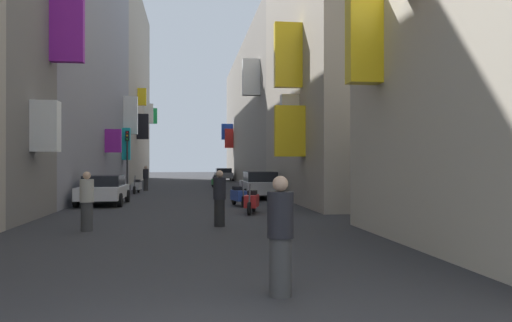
# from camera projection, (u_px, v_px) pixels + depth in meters

# --- Properties ---
(ground_plane) EXTENTS (140.00, 140.00, 0.00)m
(ground_plane) POSITION_uv_depth(u_px,v_px,m) (188.00, 191.00, 33.43)
(ground_plane) COLOR #2D2D30
(building_left_mid_b) EXTENTS (7.05, 22.35, 18.07)m
(building_left_mid_b) POSITION_uv_depth(u_px,v_px,m) (55.00, 46.00, 29.45)
(building_left_mid_b) COLOR gray
(building_left_mid_b) RESTS_ON ground
(building_left_mid_c) EXTENTS (7.14, 21.79, 19.76)m
(building_left_mid_c) POSITION_uv_depth(u_px,v_px,m) (112.00, 88.00, 51.30)
(building_left_mid_c) COLOR #9E9384
(building_left_mid_c) RESTS_ON ground
(building_right_mid_b) EXTENTS (7.31, 13.44, 17.32)m
(building_right_mid_b) POSITION_uv_depth(u_px,v_px,m) (344.00, 32.00, 24.85)
(building_right_mid_b) COLOR #9E9384
(building_right_mid_b) RESTS_ON ground
(building_right_mid_c) EXTENTS (7.30, 33.08, 13.10)m
(building_right_mid_c) POSITION_uv_depth(u_px,v_px,m) (270.00, 116.00, 47.89)
(building_right_mid_c) COLOR gray
(building_right_mid_c) RESTS_ON ground
(parked_car_grey) EXTENTS (1.99, 4.17, 1.35)m
(parked_car_grey) POSITION_uv_depth(u_px,v_px,m) (224.00, 174.00, 52.44)
(parked_car_grey) COLOR slate
(parked_car_grey) RESTS_ON ground
(parked_car_silver) EXTENTS (1.94, 4.10, 1.44)m
(parked_car_silver) POSITION_uv_depth(u_px,v_px,m) (260.00, 184.00, 25.99)
(parked_car_silver) COLOR #B7B7BC
(parked_car_silver) RESTS_ON ground
(parked_car_white) EXTENTS (2.00, 4.00, 1.33)m
(parked_car_white) POSITION_uv_depth(u_px,v_px,m) (104.00, 189.00, 22.08)
(parked_car_white) COLOR white
(parked_car_white) RESTS_ON ground
(scooter_blue) EXTENTS (0.67, 1.98, 1.13)m
(scooter_blue) POSITION_uv_depth(u_px,v_px,m) (239.00, 195.00, 21.40)
(scooter_blue) COLOR #2D4CAD
(scooter_blue) RESTS_ON ground
(scooter_red) EXTENTS (0.71, 1.89, 1.13)m
(scooter_red) POSITION_uv_depth(u_px,v_px,m) (252.00, 201.00, 18.23)
(scooter_red) COLOR red
(scooter_red) RESTS_ON ground
(scooter_silver) EXTENTS (0.53, 1.97, 1.13)m
(scooter_silver) POSITION_uv_depth(u_px,v_px,m) (137.00, 186.00, 30.31)
(scooter_silver) COLOR #ADADB2
(scooter_silver) RESTS_ON ground
(scooter_green) EXTENTS (0.81, 1.91, 1.13)m
(scooter_green) POSITION_uv_depth(u_px,v_px,m) (217.00, 182.00, 37.02)
(scooter_green) COLOR #287F3D
(scooter_green) RESTS_ON ground
(pedestrian_crossing) EXTENTS (0.40, 0.40, 1.68)m
(pedestrian_crossing) POSITION_uv_depth(u_px,v_px,m) (220.00, 198.00, 14.46)
(pedestrian_crossing) COLOR black
(pedestrian_crossing) RESTS_ON ground
(pedestrian_near_left) EXTENTS (0.40, 0.40, 1.71)m
(pedestrian_near_left) POSITION_uv_depth(u_px,v_px,m) (280.00, 236.00, 6.88)
(pedestrian_near_left) COLOR #3A3A3A
(pedestrian_near_left) RESTS_ON ground
(pedestrian_near_right) EXTENTS (0.53, 0.53, 1.71)m
(pedestrian_near_right) POSITION_uv_depth(u_px,v_px,m) (146.00, 178.00, 33.21)
(pedestrian_near_right) COLOR #2D2D2D
(pedestrian_near_right) RESTS_ON ground
(pedestrian_far_away) EXTENTS (0.52, 0.52, 1.66)m
(pedestrian_far_away) POSITION_uv_depth(u_px,v_px,m) (87.00, 201.00, 13.48)
(pedestrian_far_away) COLOR #373737
(pedestrian_far_away) RESTS_ON ground
(traffic_light_far_corner) EXTENTS (0.26, 0.34, 4.35)m
(traffic_light_far_corner) POSITION_uv_depth(u_px,v_px,m) (127.00, 149.00, 36.69)
(traffic_light_far_corner) COLOR #2D2D2D
(traffic_light_far_corner) RESTS_ON ground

